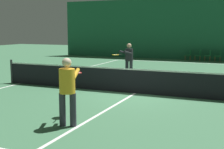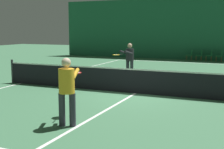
{
  "view_description": "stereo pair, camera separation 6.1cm",
  "coord_description": "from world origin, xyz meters",
  "views": [
    {
      "loc": [
        3.79,
        -11.14,
        2.46
      ],
      "look_at": [
        -0.1,
        -2.03,
        1.0
      ],
      "focal_mm": 50.0,
      "sensor_mm": 36.0,
      "label": 1
    },
    {
      "loc": [
        3.85,
        -11.12,
        2.46
      ],
      "look_at": [
        -0.1,
        -2.03,
        1.0
      ],
      "focal_mm": 50.0,
      "sensor_mm": 36.0,
      "label": 2
    }
  ],
  "objects": [
    {
      "name": "player_near",
      "position": [
        -0.27,
        -4.49,
        1.02
      ],
      "size": [
        0.76,
        1.43,
        1.75
      ],
      "rotation": [
        0.0,
        0.0,
        1.87
      ],
      "color": "#2D2D38",
      "rests_on": "ground"
    },
    {
      "name": "court_line_service_far",
      "position": [
        0.0,
        6.4,
        0.0
      ],
      "size": [
        8.25,
        0.1,
        0.0
      ],
      "color": "white",
      "rests_on": "ground"
    },
    {
      "name": "player_far",
      "position": [
        -1.57,
        3.51,
        1.01
      ],
      "size": [
        0.81,
        1.42,
        1.74
      ],
      "rotation": [
        0.0,
        0.0,
        -1.92
      ],
      "color": "#2D2D38",
      "rests_on": "ground"
    },
    {
      "name": "court_line_centre",
      "position": [
        0.0,
        0.0,
        0.0
      ],
      "size": [
        0.1,
        12.8,
        0.0
      ],
      "color": "white",
      "rests_on": "ground"
    },
    {
      "name": "court_line_baseline_far",
      "position": [
        0.0,
        11.9,
        0.0
      ],
      "size": [
        11.0,
        0.1,
        0.0
      ],
      "color": "white",
      "rests_on": "ground"
    },
    {
      "name": "courtside_chair_0",
      "position": [
        -0.24,
        13.64,
        0.49
      ],
      "size": [
        0.44,
        0.44,
        0.84
      ],
      "rotation": [
        0.0,
        0.0,
        -1.57
      ],
      "color": "brown",
      "rests_on": "ground"
    },
    {
      "name": "courtside_chair_1",
      "position": [
        0.51,
        13.64,
        0.49
      ],
      "size": [
        0.44,
        0.44,
        0.84
      ],
      "rotation": [
        0.0,
        0.0,
        -1.57
      ],
      "color": "brown",
      "rests_on": "ground"
    },
    {
      "name": "court_line_sideline_left",
      "position": [
        -5.5,
        0.0,
        0.0
      ],
      "size": [
        0.1,
        23.8,
        0.0
      ],
      "color": "white",
      "rests_on": "ground"
    },
    {
      "name": "courtside_chair_2",
      "position": [
        1.25,
        13.64,
        0.49
      ],
      "size": [
        0.44,
        0.44,
        0.84
      ],
      "rotation": [
        0.0,
        0.0,
        -1.57
      ],
      "color": "brown",
      "rests_on": "ground"
    },
    {
      "name": "ground_plane",
      "position": [
        0.0,
        0.0,
        0.0
      ],
      "size": [
        60.0,
        60.0,
        0.0
      ],
      "primitive_type": "plane",
      "color": "#3D704C"
    },
    {
      "name": "tennis_net",
      "position": [
        0.0,
        0.0,
        0.51
      ],
      "size": [
        12.0,
        0.1,
        1.07
      ],
      "color": "black",
      "rests_on": "ground"
    },
    {
      "name": "backdrop_curtain",
      "position": [
        0.0,
        14.19,
        2.45
      ],
      "size": [
        23.0,
        0.12,
        4.9
      ],
      "color": "#1E5B3D",
      "rests_on": "ground"
    },
    {
      "name": "courtside_chair_3",
      "position": [
        1.99,
        13.64,
        0.49
      ],
      "size": [
        0.44,
        0.44,
        0.84
      ],
      "rotation": [
        0.0,
        0.0,
        -1.57
      ],
      "color": "brown",
      "rests_on": "ground"
    }
  ]
}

